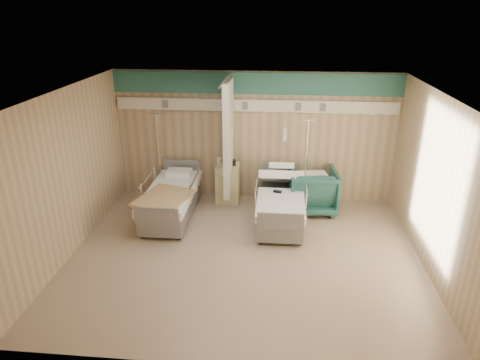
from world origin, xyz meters
name	(u,v)px	position (x,y,z in m)	size (l,w,h in m)	color
ground	(245,255)	(0.00, 0.00, 0.00)	(6.00, 5.00, 0.00)	gray
room_walls	(245,149)	(-0.03, 0.25, 1.86)	(6.04, 5.04, 2.82)	tan
bed_right	(280,208)	(0.60, 1.30, 0.32)	(1.00, 2.16, 0.63)	white
bed_left	(172,203)	(-1.60, 1.30, 0.32)	(1.00, 2.16, 0.63)	white
bedside_cabinet	(228,183)	(-0.55, 2.20, 0.42)	(0.50, 0.48, 0.85)	#CABF7E
visitor_armchair	(312,190)	(1.25, 1.90, 0.46)	(0.98, 1.01, 0.92)	#21534E
waffle_blanket	(313,169)	(1.24, 1.86, 0.96)	(0.63, 0.56, 0.07)	white
iv_stand_right	(304,190)	(1.10, 2.02, 0.39)	(0.34, 0.34, 1.93)	silver
iv_stand_left	(161,180)	(-2.08, 2.28, 0.40)	(0.35, 0.35, 1.93)	silver
call_remote	(277,192)	(0.53, 1.32, 0.65)	(0.16, 0.07, 0.04)	black
tan_blanket	(164,198)	(-1.60, 0.84, 0.65)	(0.87, 1.09, 0.04)	tan
toiletry_bag	(230,163)	(-0.50, 2.18, 0.91)	(0.22, 0.14, 0.12)	black
white_cup	(219,160)	(-0.74, 2.29, 0.91)	(0.09, 0.09, 0.12)	white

